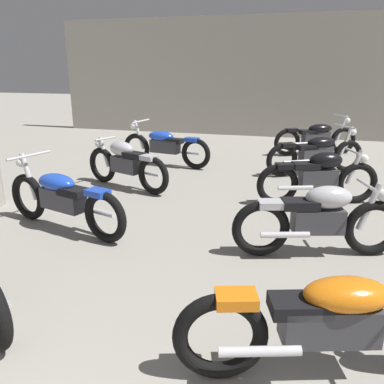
% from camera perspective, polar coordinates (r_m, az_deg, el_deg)
% --- Properties ---
extents(back_wall, '(13.22, 0.24, 3.60)m').
position_cam_1_polar(back_wall, '(12.88, 9.87, 15.91)').
color(back_wall, '#9E998E').
rests_on(back_wall, ground).
extents(motorcycle_left_row_2, '(2.11, 0.87, 0.97)m').
position_cam_1_polar(motorcycle_left_row_2, '(5.54, -18.13, -0.78)').
color(motorcycle_left_row_2, black).
rests_on(motorcycle_left_row_2, ground).
extents(motorcycle_left_row_3, '(1.87, 0.83, 0.88)m').
position_cam_1_polar(motorcycle_left_row_3, '(7.24, -9.49, 4.11)').
color(motorcycle_left_row_3, black).
rests_on(motorcycle_left_row_3, ground).
extents(motorcycle_left_row_4, '(2.16, 0.69, 0.97)m').
position_cam_1_polar(motorcycle_left_row_4, '(8.85, -3.96, 6.69)').
color(motorcycle_left_row_4, black).
rests_on(motorcycle_left_row_4, ground).
extents(motorcycle_right_row_1, '(2.11, 0.89, 0.97)m').
position_cam_1_polar(motorcycle_right_row_1, '(3.01, 19.43, -17.02)').
color(motorcycle_right_row_1, black).
rests_on(motorcycle_right_row_1, ground).
extents(motorcycle_right_row_2, '(1.92, 0.72, 0.88)m').
position_cam_1_polar(motorcycle_right_row_2, '(4.76, 17.77, -3.65)').
color(motorcycle_right_row_2, black).
rests_on(motorcycle_right_row_2, ground).
extents(motorcycle_right_row_3, '(1.90, 0.78, 0.88)m').
position_cam_1_polar(motorcycle_right_row_3, '(6.59, 17.78, 2.16)').
color(motorcycle_right_row_3, black).
rests_on(motorcycle_right_row_3, ground).
extents(motorcycle_right_row_4, '(1.94, 1.19, 0.97)m').
position_cam_1_polar(motorcycle_right_row_4, '(8.48, 17.48, 5.45)').
color(motorcycle_right_row_4, black).
rests_on(motorcycle_right_row_4, ground).
extents(motorcycle_right_row_5, '(2.01, 1.09, 0.97)m').
position_cam_1_polar(motorcycle_right_row_5, '(10.43, 17.44, 7.59)').
color(motorcycle_right_row_5, black).
rests_on(motorcycle_right_row_5, ground).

